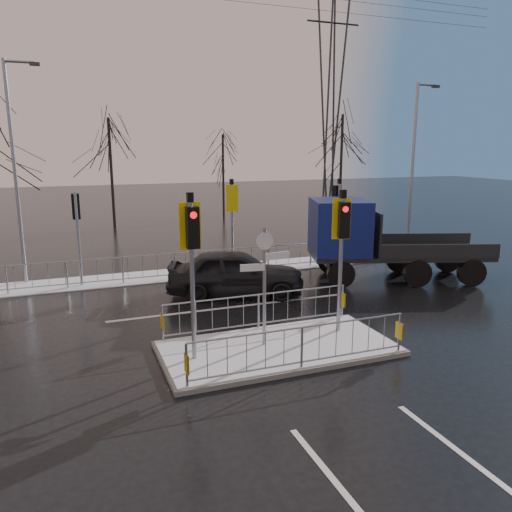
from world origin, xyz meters
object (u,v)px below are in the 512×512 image
object	(u,v)px
traffic_island	(277,336)
street_lamp_right	(414,163)
street_lamp_left	(16,165)
car_far_lane	(236,273)
flatbed_truck	(364,238)

from	to	relation	value
traffic_island	street_lamp_right	size ratio (longest dim) A/B	0.75
street_lamp_right	street_lamp_left	world-z (taller)	street_lamp_left
traffic_island	car_far_lane	bearing A→B (deg)	83.44
car_far_lane	flatbed_truck	distance (m)	5.40
traffic_island	street_lamp_left	world-z (taller)	street_lamp_left
car_far_lane	traffic_island	bearing A→B (deg)	-168.16
traffic_island	flatbed_truck	bearing A→B (deg)	41.80
flatbed_truck	street_lamp_left	world-z (taller)	street_lamp_left
flatbed_truck	street_lamp_right	xyz separation A→B (m)	(4.67, 3.20, 2.71)
traffic_island	car_far_lane	distance (m)	5.12
car_far_lane	street_lamp_left	size ratio (longest dim) A/B	0.58
car_far_lane	flatbed_truck	size ratio (longest dim) A/B	0.66
car_far_lane	street_lamp_right	bearing A→B (deg)	-52.72
traffic_island	street_lamp_left	size ratio (longest dim) A/B	0.73
flatbed_truck	street_lamp_right	world-z (taller)	street_lamp_right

